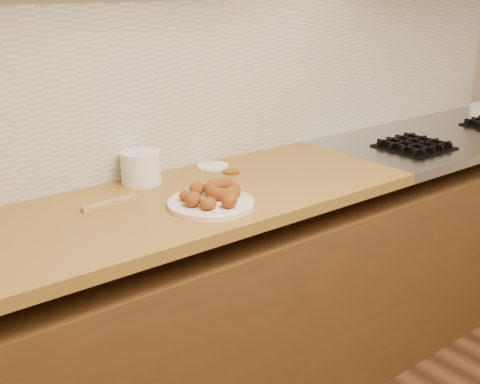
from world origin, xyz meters
name	(u,v)px	position (x,y,z in m)	size (l,w,h in m)	color
wall_back	(203,43)	(0.00, 2.00, 1.35)	(4.00, 0.02, 2.70)	tan
base_cabinet	(254,307)	(0.00, 1.69, 0.39)	(3.60, 0.60, 0.77)	#563617
butcher_block	(83,229)	(-0.65, 1.69, 0.88)	(2.30, 0.62, 0.04)	olive
stovetop	(446,136)	(1.15, 1.69, 0.88)	(1.30, 0.62, 0.04)	#9EA0A5
backsplash	(205,84)	(0.00, 1.99, 1.20)	(3.60, 0.02, 0.60)	beige
burner_grates	(459,134)	(1.13, 1.61, 0.91)	(0.91, 0.26, 0.03)	black
donut_plate	(211,204)	(-0.27, 1.57, 0.91)	(0.27, 0.27, 0.02)	silver
ring_donut	(222,190)	(-0.22, 1.59, 0.94)	(0.12, 0.12, 0.04)	brown
fried_dough_chunks	(204,198)	(-0.31, 1.56, 0.94)	(0.16, 0.21, 0.05)	brown
plastic_tub	(141,167)	(-0.34, 1.90, 0.96)	(0.14, 0.14, 0.11)	white
tub_lid	(213,166)	(-0.03, 1.91, 0.90)	(0.12, 0.12, 0.01)	white
brass_jar_lid	(231,172)	(-0.02, 1.80, 0.91)	(0.06, 0.06, 0.01)	#A86B18
wooden_utensil	(110,203)	(-0.52, 1.77, 0.91)	(0.19, 0.02, 0.01)	#A3854C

